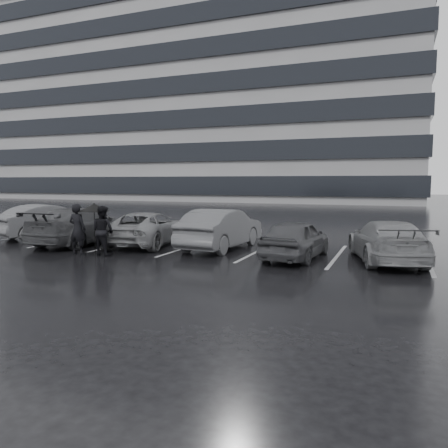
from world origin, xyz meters
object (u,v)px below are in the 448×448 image
at_px(car_west_a, 221,229).
at_px(car_west_d, 49,221).
at_px(car_east, 387,241).
at_px(car_west_c, 83,226).
at_px(pedestrian_left, 77,229).
at_px(car_west_b, 147,228).
at_px(car_main, 296,239).
at_px(pedestrian_right, 103,231).

xyz_separation_m(car_west_a, car_west_d, (-8.40, 0.13, -0.00)).
distance_m(car_west_a, car_east, 5.87).
height_order(car_west_c, car_west_d, car_west_d).
relative_size(car_west_d, car_east, 1.00).
bearing_deg(car_west_d, pedestrian_left, 161.06).
bearing_deg(car_west_c, car_west_a, -171.32).
xyz_separation_m(car_west_a, car_west_b, (-3.10, -0.19, -0.09)).
bearing_deg(car_west_a, car_west_d, 2.87).
height_order(car_main, car_west_a, car_west_a).
xyz_separation_m(car_east, pedestrian_right, (-9.08, -2.27, 0.19)).
bearing_deg(car_east, car_west_c, -13.02).
xyz_separation_m(car_west_b, car_west_c, (-2.59, -0.66, 0.08)).
relative_size(car_main, car_west_a, 0.84).
height_order(car_east, pedestrian_right, pedestrian_right).
xyz_separation_m(car_west_b, pedestrian_left, (-1.06, -2.81, 0.22)).
distance_m(car_main, pedestrian_right, 6.54).
bearing_deg(pedestrian_right, pedestrian_left, 19.68).
xyz_separation_m(car_west_a, car_west_c, (-5.68, -0.85, -0.01)).
bearing_deg(pedestrian_right, car_west_b, -84.13).
relative_size(car_west_b, pedestrian_right, 2.79).
relative_size(car_west_a, car_west_b, 0.96).
bearing_deg(car_west_d, car_east, -165.26).
height_order(car_west_a, car_west_c, car_west_a).
distance_m(car_west_b, car_east, 8.95).
bearing_deg(car_west_d, car_west_c, 177.55).
distance_m(car_west_a, pedestrian_right, 4.29).
relative_size(car_east, pedestrian_left, 2.57).
distance_m(car_west_c, pedestrian_right, 3.15).
bearing_deg(car_west_b, car_west_a, 174.31).
xyz_separation_m(car_main, pedestrian_left, (-7.21, -1.93, 0.23)).
relative_size(car_west_b, car_west_c, 0.93).
height_order(pedestrian_left, pedestrian_right, pedestrian_left).
height_order(car_west_b, pedestrian_right, pedestrian_right).
xyz_separation_m(car_west_c, car_east, (11.53, 0.30, -0.08)).
relative_size(car_main, car_east, 0.84).
relative_size(car_east, pedestrian_right, 2.67).
height_order(car_west_d, car_east, car_west_d).
distance_m(car_west_c, car_east, 11.53).
distance_m(car_west_c, car_west_d, 2.89).
distance_m(car_west_a, car_west_d, 8.40).
xyz_separation_m(car_main, car_west_c, (-8.74, 0.21, 0.09)).
bearing_deg(car_west_d, car_main, -168.49).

